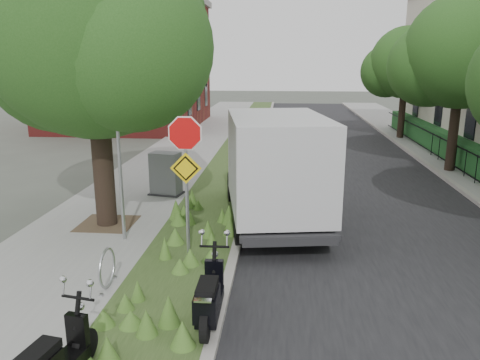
% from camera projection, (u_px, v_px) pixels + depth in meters
% --- Properties ---
extents(ground, '(120.00, 120.00, 0.00)m').
position_uv_depth(ground, '(253.00, 284.00, 9.18)').
color(ground, '#4C5147').
rests_on(ground, ground).
extents(sidewalk_near, '(3.50, 60.00, 0.12)m').
position_uv_depth(sidewalk_near, '(166.00, 166.00, 19.19)').
color(sidewalk_near, gray).
rests_on(sidewalk_near, ground).
extents(verge, '(2.00, 60.00, 0.12)m').
position_uv_depth(verge, '(232.00, 167.00, 18.95)').
color(verge, '#32481F').
rests_on(verge, ground).
extents(kerb_near, '(0.20, 60.00, 0.13)m').
position_uv_depth(kerb_near, '(257.00, 167.00, 18.86)').
color(kerb_near, '#9E9991').
rests_on(kerb_near, ground).
extents(road, '(7.00, 60.00, 0.01)m').
position_uv_depth(road, '(344.00, 171.00, 18.57)').
color(road, black).
rests_on(road, ground).
extents(kerb_far, '(0.20, 60.00, 0.13)m').
position_uv_depth(kerb_far, '(436.00, 171.00, 18.24)').
color(kerb_far, '#9E9991').
rests_on(kerb_far, ground).
extents(street_tree_main, '(6.21, 5.54, 7.66)m').
position_uv_depth(street_tree_main, '(91.00, 37.00, 11.11)').
color(street_tree_main, black).
rests_on(street_tree_main, ground).
extents(bare_post, '(0.08, 0.08, 4.00)m').
position_uv_depth(bare_post, '(119.00, 157.00, 10.68)').
color(bare_post, '#A5A8AD').
rests_on(bare_post, ground).
extents(bike_hoop, '(0.06, 0.78, 0.77)m').
position_uv_depth(bike_hoop, '(107.00, 268.00, 8.72)').
color(bike_hoop, '#A5A8AD').
rests_on(bike_hoop, ground).
extents(sign_assembly, '(0.94, 0.08, 3.22)m').
position_uv_depth(sign_assembly, '(186.00, 160.00, 9.29)').
color(sign_assembly, '#A5A8AD').
rests_on(sign_assembly, ground).
extents(fence_far, '(0.04, 24.00, 1.00)m').
position_uv_depth(fence_far, '(456.00, 156.00, 18.03)').
color(fence_far, black).
rests_on(fence_far, ground).
extents(hedge_far, '(1.00, 24.00, 1.10)m').
position_uv_depth(hedge_far, '(475.00, 157.00, 17.97)').
color(hedge_far, '#1B4B22').
rests_on(hedge_far, footpath_far).
extents(brick_building, '(9.40, 10.40, 8.30)m').
position_uv_depth(brick_building, '(129.00, 61.00, 30.20)').
color(brick_building, maroon).
rests_on(brick_building, ground).
extents(far_tree_b, '(4.83, 4.31, 6.56)m').
position_uv_depth(far_tree_b, '(460.00, 57.00, 17.18)').
color(far_tree_b, black).
rests_on(far_tree_b, ground).
extents(far_tree_c, '(4.37, 3.89, 5.93)m').
position_uv_depth(far_tree_c, '(405.00, 66.00, 25.00)').
color(far_tree_c, black).
rests_on(far_tree_c, ground).
extents(scooter_far, '(0.36, 1.73, 0.82)m').
position_uv_depth(scooter_far, '(209.00, 303.00, 7.41)').
color(scooter_far, black).
rests_on(scooter_far, ground).
extents(box_truck, '(3.01, 5.82, 2.51)m').
position_uv_depth(box_truck, '(274.00, 164.00, 12.19)').
color(box_truck, '#262628').
rests_on(box_truck, ground).
extents(utility_cabinet, '(1.12, 0.85, 1.35)m').
position_uv_depth(utility_cabinet, '(166.00, 174.00, 14.76)').
color(utility_cabinet, '#262628').
rests_on(utility_cabinet, ground).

